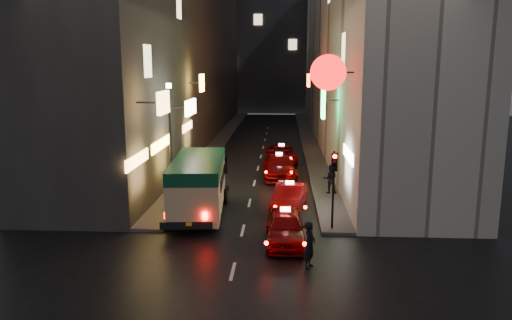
% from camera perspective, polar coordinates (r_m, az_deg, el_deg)
% --- Properties ---
extents(building_left, '(7.69, 52.21, 18.00)m').
position_cam_1_polar(building_left, '(47.89, -8.85, 12.82)').
color(building_left, '#3B3836').
rests_on(building_left, ground).
extents(building_right, '(8.01, 52.00, 18.00)m').
position_cam_1_polar(building_right, '(47.29, 10.99, 12.77)').
color(building_right, beige).
rests_on(building_right, ground).
extents(building_far, '(30.00, 10.00, 22.00)m').
position_cam_1_polar(building_far, '(78.96, 1.91, 13.65)').
color(building_far, '#38373D').
rests_on(building_far, ground).
extents(sidewalk_left, '(1.50, 52.00, 0.15)m').
position_cam_1_polar(sidewalk_left, '(47.81, -4.13, 2.19)').
color(sidewalk_left, '#494744').
rests_on(sidewalk_left, ground).
extents(sidewalk_right, '(1.50, 52.00, 0.15)m').
position_cam_1_polar(sidewalk_right, '(47.50, 6.11, 2.10)').
color(sidewalk_right, '#494744').
rests_on(sidewalk_right, ground).
extents(minibus, '(2.82, 6.79, 2.86)m').
position_cam_1_polar(minibus, '(24.49, -6.60, -2.27)').
color(minibus, '#D2B783').
rests_on(minibus, ground).
extents(taxi_near, '(2.21, 5.10, 1.77)m').
position_cam_1_polar(taxi_near, '(20.96, 3.36, -7.37)').
color(taxi_near, '#770304').
rests_on(taxi_near, ground).
extents(taxi_second, '(2.79, 5.23, 1.75)m').
position_cam_1_polar(taxi_second, '(25.56, 3.85, -4.00)').
color(taxi_second, '#770304').
rests_on(taxi_second, ground).
extents(taxi_third, '(2.66, 5.64, 1.91)m').
position_cam_1_polar(taxi_third, '(32.71, 2.65, -0.50)').
color(taxi_third, '#770304').
rests_on(taxi_third, ground).
extents(taxi_far, '(2.33, 4.94, 1.70)m').
position_cam_1_polar(taxi_far, '(37.45, 2.92, 0.80)').
color(taxi_far, '#770304').
rests_on(taxi_far, ground).
extents(pedestrian_crossing, '(0.62, 0.76, 1.99)m').
position_cam_1_polar(pedestrian_crossing, '(18.55, 6.16, -9.28)').
color(pedestrian_crossing, black).
rests_on(pedestrian_crossing, ground).
extents(pedestrian_sidewalk, '(0.70, 0.44, 1.85)m').
position_cam_1_polar(pedestrian_sidewalk, '(28.50, 8.50, -1.93)').
color(pedestrian_sidewalk, black).
rests_on(pedestrian_sidewalk, sidewalk_right).
extents(traffic_light, '(0.26, 0.43, 3.50)m').
position_cam_1_polar(traffic_light, '(21.96, 8.90, -1.53)').
color(traffic_light, black).
rests_on(traffic_light, sidewalk_right).
extents(lamp_post, '(0.28, 0.28, 6.22)m').
position_cam_1_polar(lamp_post, '(26.80, -9.77, 2.96)').
color(lamp_post, black).
rests_on(lamp_post, sidewalk_left).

